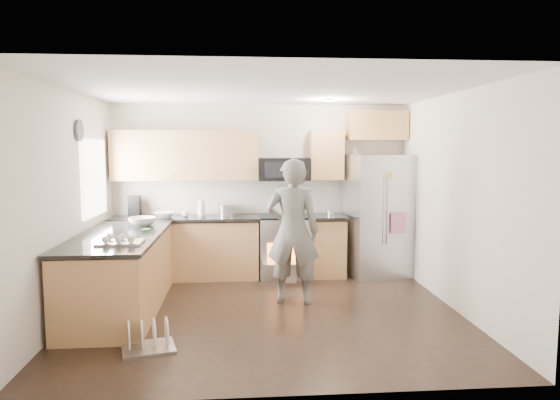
{
  "coord_description": "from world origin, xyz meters",
  "views": [
    {
      "loc": [
        -0.32,
        -5.72,
        1.94
      ],
      "look_at": [
        0.19,
        0.5,
        1.29
      ],
      "focal_mm": 32.0,
      "sensor_mm": 36.0,
      "label": 1
    }
  ],
  "objects": [
    {
      "name": "person",
      "position": [
        0.33,
        0.38,
        0.91
      ],
      "size": [
        0.72,
        0.53,
        1.81
      ],
      "primitive_type": "imported",
      "rotation": [
        0.0,
        0.0,
        2.99
      ],
      "color": "slate",
      "rests_on": "ground"
    },
    {
      "name": "dish_rack",
      "position": [
        -1.21,
        -0.99,
        0.08
      ],
      "size": [
        0.58,
        0.51,
        0.3
      ],
      "rotation": [
        0.0,
        0.0,
        0.26
      ],
      "color": "#B7B7BC",
      "rests_on": "ground"
    },
    {
      "name": "back_cabinet_run",
      "position": [
        -0.58,
        1.75,
        0.96
      ],
      "size": [
        4.45,
        0.64,
        2.5
      ],
      "color": "#A47241",
      "rests_on": "ground"
    },
    {
      "name": "refrigerator",
      "position": [
        1.77,
        1.61,
        0.92
      ],
      "size": [
        1.01,
        0.85,
        1.84
      ],
      "rotation": [
        0.0,
        0.0,
        0.17
      ],
      "color": "#B7B7BC",
      "rests_on": "ground"
    },
    {
      "name": "ground",
      "position": [
        0.0,
        0.0,
        0.0
      ],
      "size": [
        4.5,
        4.5,
        0.0
      ],
      "primitive_type": "plane",
      "color": "black",
      "rests_on": "ground"
    },
    {
      "name": "peninsula",
      "position": [
        -1.75,
        0.25,
        0.47
      ],
      "size": [
        0.96,
        2.36,
        1.03
      ],
      "color": "#A47241",
      "rests_on": "ground"
    },
    {
      "name": "stove_range",
      "position": [
        0.35,
        1.69,
        0.68
      ],
      "size": [
        0.76,
        0.97,
        1.79
      ],
      "color": "#B7B7BC",
      "rests_on": "ground"
    },
    {
      "name": "room_shell",
      "position": [
        -0.04,
        0.02,
        1.67
      ],
      "size": [
        4.54,
        4.04,
        2.62
      ],
      "color": "beige",
      "rests_on": "ground"
    }
  ]
}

